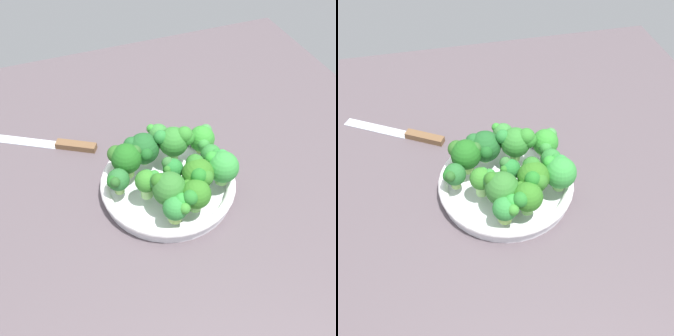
# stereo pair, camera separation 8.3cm
# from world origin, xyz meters

# --- Properties ---
(ground_plane) EXTENTS (1.30, 1.30, 0.03)m
(ground_plane) POSITION_xyz_m (0.00, 0.00, -0.01)
(ground_plane) COLOR #564A50
(bowl) EXTENTS (0.29, 0.29, 0.04)m
(bowl) POSITION_xyz_m (0.03, -0.04, 0.02)
(bowl) COLOR white
(bowl) RESTS_ON ground_plane
(broccoli_floret_0) EXTENTS (0.05, 0.04, 0.06)m
(broccoli_floret_0) POSITION_xyz_m (0.02, -0.13, 0.08)
(broccoli_floret_0) COLOR #96CC72
(broccoli_floret_0) RESTS_ON bowl
(broccoli_floret_1) EXTENTS (0.07, 0.07, 0.07)m
(broccoli_floret_1) POSITION_xyz_m (0.09, -0.01, 0.08)
(broccoli_floret_1) COLOR #93CE73
(broccoli_floret_1) RESTS_ON bowl
(broccoli_floret_2) EXTENTS (0.05, 0.05, 0.06)m
(broccoli_floret_2) POSITION_xyz_m (-0.07, -0.02, 0.07)
(broccoli_floret_2) COLOR #93BF5B
(broccoli_floret_2) RESTS_ON bowl
(broccoli_floret_3) EXTENTS (0.04, 0.04, 0.06)m
(broccoli_floret_3) POSITION_xyz_m (0.02, -0.04, 0.07)
(broccoli_floret_3) COLOR #A1CE70
(broccoli_floret_3) RESTS_ON bowl
(broccoli_floret_4) EXTENTS (0.05, 0.05, 0.06)m
(broccoli_floret_4) POSITION_xyz_m (0.03, 0.07, 0.07)
(broccoli_floret_4) COLOR #89B75B
(broccoli_floret_4) RESTS_ON bowl
(broccoli_floret_5) EXTENTS (0.07, 0.06, 0.06)m
(broccoli_floret_5) POSITION_xyz_m (0.08, -0.14, 0.07)
(broccoli_floret_5) COLOR #98C963
(broccoli_floret_5) RESTS_ON bowl
(broccoli_floret_6) EXTENTS (0.06, 0.06, 0.07)m
(broccoli_floret_6) POSITION_xyz_m (-0.06, -0.06, 0.08)
(broccoli_floret_6) COLOR #7CC15E
(broccoli_floret_6) RESTS_ON bowl
(broccoli_floret_7) EXTENTS (0.07, 0.07, 0.08)m
(broccoli_floret_7) POSITION_xyz_m (-0.03, -0.01, 0.08)
(broccoli_floret_7) COLOR #82C469
(broccoli_floret_7) RESTS_ON bowl
(broccoli_floret_8) EXTENTS (0.06, 0.08, 0.08)m
(broccoli_floret_8) POSITION_xyz_m (0.08, -0.07, 0.09)
(broccoli_floret_8) COLOR #7DBD56
(broccoli_floret_8) RESTS_ON bowl
(broccoli_floret_9) EXTENTS (0.05, 0.05, 0.06)m
(broccoli_floret_9) POSITION_xyz_m (0.13, -0.05, 0.07)
(broccoli_floret_9) COLOR #8EC95A
(broccoli_floret_9) RESTS_ON bowl
(broccoli_floret_10) EXTENTS (0.07, 0.07, 0.08)m
(broccoli_floret_10) POSITION_xyz_m (0.07, 0.04, 0.08)
(broccoli_floret_10) COLOR #9BD562
(broccoli_floret_10) RESTS_ON bowl
(broccoli_floret_11) EXTENTS (0.07, 0.06, 0.08)m
(broccoli_floret_11) POSITION_xyz_m (-0.02, -0.08, 0.09)
(broccoli_floret_11) COLOR #92C457
(broccoli_floret_11) RESTS_ON bowl
(broccoli_floret_12) EXTENTS (0.05, 0.05, 0.07)m
(broccoli_floret_12) POSITION_xyz_m (-0.00, 0.02, 0.08)
(broccoli_floret_12) COLOR #94CF71
(broccoli_floret_12) RESTS_ON bowl
(broccoli_floret_13) EXTENTS (0.07, 0.06, 0.08)m
(broccoli_floret_13) POSITION_xyz_m (-0.02, -0.14, 0.08)
(broccoli_floret_13) COLOR #79B85D
(broccoli_floret_13) RESTS_ON bowl
(knife) EXTENTS (0.16, 0.24, 0.01)m
(knife) POSITION_xyz_m (0.25, 0.16, 0.01)
(knife) COLOR silver
(knife) RESTS_ON ground_plane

